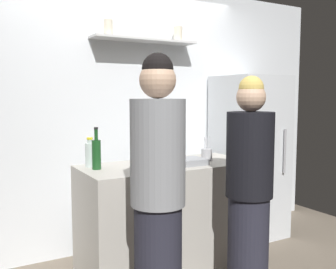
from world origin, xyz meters
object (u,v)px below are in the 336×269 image
(utensil_holder, at_px, (207,154))
(person_grey_hoodie, at_px, (158,197))
(refrigerator, at_px, (249,156))
(wine_bottle_amber_glass, at_px, (157,155))
(person_blonde, at_px, (249,191))
(water_bottle_plastic, at_px, (90,154))
(wine_bottle_green_glass, at_px, (96,153))
(baking_pan, at_px, (184,162))

(utensil_holder, relative_size, person_grey_hoodie, 0.12)
(refrigerator, bearing_deg, wine_bottle_amber_glass, -158.09)
(person_grey_hoodie, bearing_deg, person_blonde, 2.64)
(person_blonde, bearing_deg, water_bottle_plastic, 106.17)
(wine_bottle_amber_glass, distance_m, wine_bottle_green_glass, 0.48)
(wine_bottle_amber_glass, bearing_deg, utensil_holder, 19.78)
(refrigerator, relative_size, wine_bottle_amber_glass, 5.29)
(refrigerator, height_order, utensil_holder, refrigerator)
(person_blonde, bearing_deg, baking_pan, 77.63)
(utensil_holder, bearing_deg, wine_bottle_amber_glass, -160.22)
(wine_bottle_amber_glass, bearing_deg, baking_pan, 21.77)
(utensil_holder, xyz_separation_m, water_bottle_plastic, (-1.01, 0.21, 0.05))
(utensil_holder, bearing_deg, baking_pan, -162.55)
(utensil_holder, relative_size, wine_bottle_green_glass, 0.66)
(refrigerator, xyz_separation_m, baking_pan, (-1.09, -0.44, 0.10))
(wine_bottle_green_glass, xyz_separation_m, person_blonde, (0.88, -0.78, -0.24))
(utensil_holder, distance_m, wine_bottle_amber_glass, 0.67)
(refrigerator, bearing_deg, person_grey_hoodie, -147.29)
(wine_bottle_green_glass, relative_size, person_blonde, 0.20)
(baking_pan, distance_m, utensil_holder, 0.31)
(refrigerator, distance_m, person_blonde, 1.39)
(water_bottle_plastic, bearing_deg, person_blonde, -45.49)
(person_grey_hoodie, bearing_deg, wine_bottle_amber_glass, 62.89)
(refrigerator, xyz_separation_m, wine_bottle_amber_glass, (-1.42, -0.57, 0.20))
(utensil_holder, height_order, wine_bottle_green_glass, wine_bottle_green_glass)
(water_bottle_plastic, bearing_deg, person_grey_hoodie, -82.60)
(refrigerator, distance_m, baking_pan, 1.18)
(refrigerator, bearing_deg, utensil_holder, -156.48)
(wine_bottle_amber_glass, relative_size, wine_bottle_green_glass, 0.98)
(wine_bottle_amber_glass, bearing_deg, wine_bottle_green_glass, 141.06)
(person_grey_hoodie, bearing_deg, baking_pan, 47.26)
(person_blonde, xyz_separation_m, person_grey_hoodie, (-0.77, -0.04, 0.07))
(wine_bottle_amber_glass, distance_m, person_grey_hoodie, 0.60)
(refrigerator, xyz_separation_m, water_bottle_plastic, (-1.81, -0.14, 0.18))
(baking_pan, distance_m, water_bottle_plastic, 0.78)
(utensil_holder, height_order, person_blonde, person_blonde)
(baking_pan, relative_size, wine_bottle_green_glass, 1.03)
(utensil_holder, distance_m, person_grey_hoodie, 1.15)
(person_blonde, bearing_deg, wine_bottle_amber_glass, 108.55)
(baking_pan, bearing_deg, wine_bottle_amber_glass, -158.23)
(person_blonde, bearing_deg, utensil_holder, 52.17)
(wine_bottle_green_glass, bearing_deg, water_bottle_plastic, 94.58)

